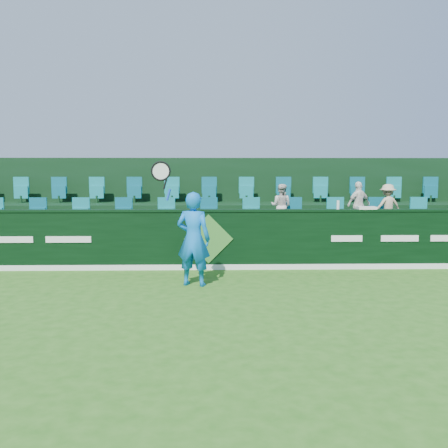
{
  "coord_description": "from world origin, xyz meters",
  "views": [
    {
      "loc": [
        0.08,
        -7.11,
        2.2
      ],
      "look_at": [
        0.32,
        2.8,
        1.15
      ],
      "focal_mm": 40.0,
      "sensor_mm": 36.0,
      "label": 1
    }
  ],
  "objects_px": {
    "spectator_right": "(387,206)",
    "drinks_bottle": "(338,205)",
    "tennis_player": "(193,238)",
    "towel": "(366,208)",
    "spectator_left": "(281,206)",
    "spectator_middle": "(359,205)"
  },
  "relations": [
    {
      "from": "spectator_right",
      "to": "drinks_bottle",
      "type": "distance_m",
      "value": 1.89
    },
    {
      "from": "tennis_player",
      "to": "drinks_bottle",
      "type": "distance_m",
      "value": 3.62
    },
    {
      "from": "drinks_bottle",
      "to": "tennis_player",
      "type": "bearing_deg",
      "value": -153.18
    },
    {
      "from": "towel",
      "to": "spectator_right",
      "type": "bearing_deg",
      "value": 52.03
    },
    {
      "from": "tennis_player",
      "to": "towel",
      "type": "xyz_separation_m",
      "value": [
        3.84,
        1.62,
        0.46
      ]
    },
    {
      "from": "tennis_player",
      "to": "spectator_left",
      "type": "height_order",
      "value": "tennis_player"
    },
    {
      "from": "tennis_player",
      "to": "spectator_left",
      "type": "relative_size",
      "value": 2.23
    },
    {
      "from": "towel",
      "to": "drinks_bottle",
      "type": "bearing_deg",
      "value": 180.0
    },
    {
      "from": "drinks_bottle",
      "to": "towel",
      "type": "bearing_deg",
      "value": 0.0
    },
    {
      "from": "towel",
      "to": "tennis_player",
      "type": "bearing_deg",
      "value": -157.19
    },
    {
      "from": "spectator_left",
      "to": "spectator_right",
      "type": "bearing_deg",
      "value": -155.58
    },
    {
      "from": "tennis_player",
      "to": "spectator_middle",
      "type": "height_order",
      "value": "tennis_player"
    },
    {
      "from": "spectator_left",
      "to": "drinks_bottle",
      "type": "distance_m",
      "value": 1.59
    },
    {
      "from": "drinks_bottle",
      "to": "spectator_middle",
      "type": "bearing_deg",
      "value": 54.51
    },
    {
      "from": "tennis_player",
      "to": "spectator_left",
      "type": "distance_m",
      "value": 3.46
    },
    {
      "from": "spectator_left",
      "to": "tennis_player",
      "type": "bearing_deg",
      "value": 77.31
    },
    {
      "from": "spectator_right",
      "to": "towel",
      "type": "distance_m",
      "value": 1.42
    },
    {
      "from": "drinks_bottle",
      "to": "spectator_right",
      "type": "bearing_deg",
      "value": 36.39
    },
    {
      "from": "spectator_right",
      "to": "tennis_player",
      "type": "bearing_deg",
      "value": 19.25
    },
    {
      "from": "spectator_left",
      "to": "spectator_right",
      "type": "height_order",
      "value": "spectator_left"
    },
    {
      "from": "spectator_right",
      "to": "drinks_bottle",
      "type": "height_order",
      "value": "spectator_right"
    },
    {
      "from": "tennis_player",
      "to": "spectator_middle",
      "type": "relative_size",
      "value": 2.12
    }
  ]
}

